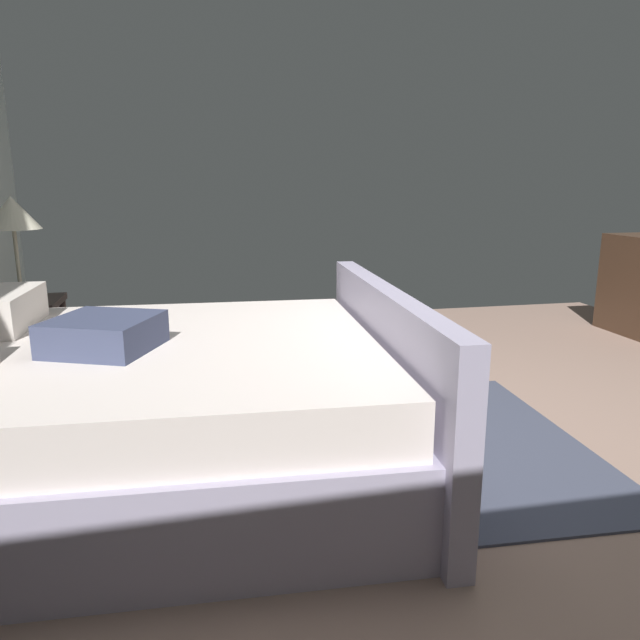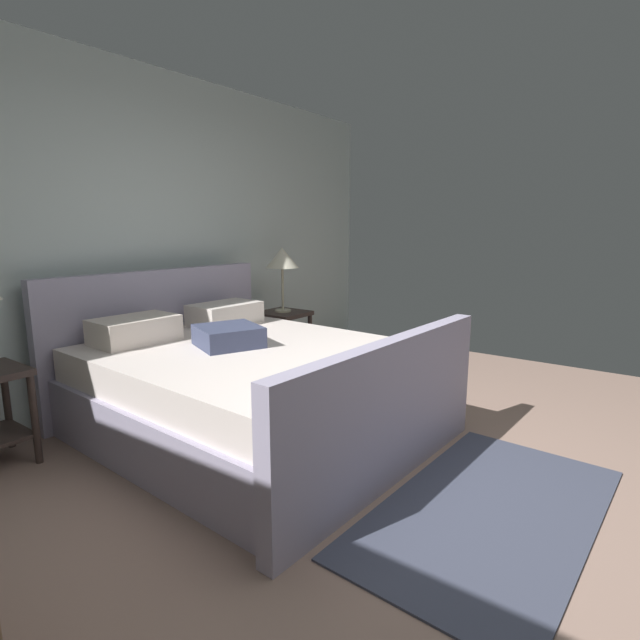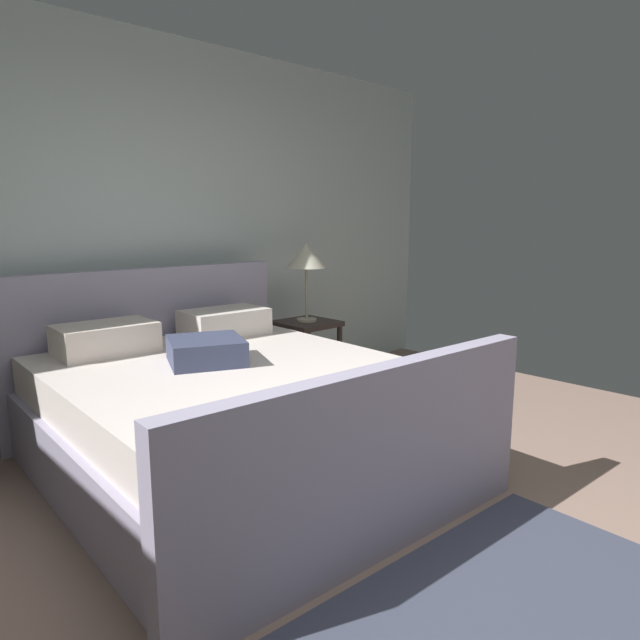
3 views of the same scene
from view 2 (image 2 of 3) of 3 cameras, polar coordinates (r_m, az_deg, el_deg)
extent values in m
cube|color=gray|center=(2.84, 16.86, -20.35)|extent=(6.37, 5.71, 0.02)
cube|color=silver|center=(4.33, -21.66, 8.92)|extent=(6.49, 0.12, 2.70)
cube|color=#A79FBA|center=(3.53, -7.68, -9.77)|extent=(1.93, 2.16, 0.40)
cube|color=#A79FBA|center=(4.27, -17.91, -1.78)|extent=(1.96, 0.19, 1.09)
cube|color=#A79FBA|center=(2.81, 7.92, -10.57)|extent=(1.96, 0.19, 0.83)
cube|color=silver|center=(3.44, -7.81, -4.92)|extent=(1.85, 2.10, 0.22)
cube|color=silver|center=(3.75, -20.54, -1.06)|extent=(0.58, 0.39, 0.18)
cube|color=silver|center=(4.22, -10.88, 0.71)|extent=(0.58, 0.39, 0.18)
cube|color=#3C4360|center=(3.46, -10.50, -1.82)|extent=(0.52, 0.52, 0.14)
cube|color=#382B26|center=(4.90, -4.29, 0.74)|extent=(0.44, 0.44, 0.04)
cube|color=#382B26|center=(4.99, -4.22, -3.79)|extent=(0.40, 0.40, 0.02)
cylinder|color=#382B26|center=(4.70, -3.97, -3.43)|extent=(0.04, 0.04, 0.56)
cylinder|color=#382B26|center=(4.99, -1.16, -2.57)|extent=(0.04, 0.04, 0.56)
cylinder|color=#382B26|center=(4.95, -7.35, -2.77)|extent=(0.04, 0.04, 0.56)
cylinder|color=#382B26|center=(5.22, -4.48, -1.99)|extent=(0.04, 0.04, 0.56)
cylinder|color=#B7B293|center=(4.89, -4.29, 1.08)|extent=(0.16, 0.16, 0.02)
cylinder|color=#B7B293|center=(4.86, -4.33, 3.60)|extent=(0.02, 0.02, 0.41)
cone|color=beige|center=(4.83, -4.38, 7.19)|extent=(0.32, 0.32, 0.20)
cylinder|color=#382B26|center=(3.52, -29.99, -9.90)|extent=(0.04, 0.04, 0.56)
cylinder|color=#382B26|center=(3.85, -32.33, -8.39)|extent=(0.04, 0.04, 0.56)
cube|color=#3F4456|center=(2.85, 18.98, -20.02)|extent=(1.78, 1.02, 0.01)
camera|label=1|loc=(2.10, -60.17, 1.85)|focal=33.34mm
camera|label=3|loc=(0.69, 55.54, 4.83)|focal=31.82mm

